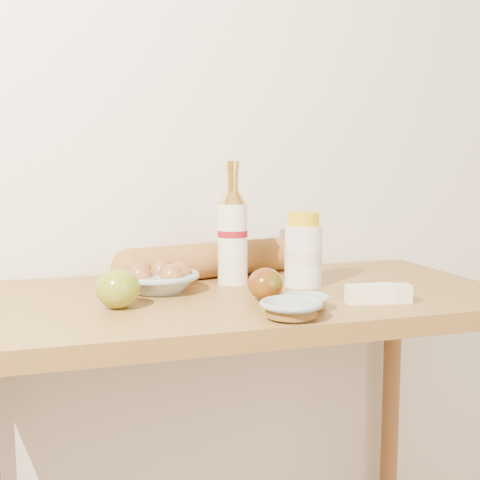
% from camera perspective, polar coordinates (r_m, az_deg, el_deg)
% --- Properties ---
extents(back_wall, '(3.50, 0.02, 2.60)m').
position_cam_1_polar(back_wall, '(1.62, -3.81, 11.42)').
color(back_wall, silver).
rests_on(back_wall, ground).
extents(table, '(1.20, 0.60, 0.90)m').
position_cam_1_polar(table, '(1.36, -0.38, -10.11)').
color(table, '#A67435').
rests_on(table, ground).
extents(bourbon_bottle, '(0.08, 0.08, 0.29)m').
position_cam_1_polar(bourbon_bottle, '(1.41, -0.71, 0.54)').
color(bourbon_bottle, white).
rests_on(bourbon_bottle, table).
extents(cream_bottle, '(0.11, 0.11, 0.17)m').
position_cam_1_polar(cream_bottle, '(1.39, 6.03, -1.12)').
color(cream_bottle, white).
rests_on(cream_bottle, table).
extents(egg_bowl, '(0.24, 0.24, 0.07)m').
position_cam_1_polar(egg_bowl, '(1.35, -7.78, -3.72)').
color(egg_bowl, '#95A29D').
rests_on(egg_bowl, table).
extents(baguette, '(0.53, 0.22, 0.09)m').
position_cam_1_polar(baguette, '(1.50, -2.50, -1.89)').
color(baguette, '#B47837').
rests_on(baguette, table).
extents(apple_yellowgreen, '(0.11, 0.11, 0.08)m').
position_cam_1_polar(apple_yellowgreen, '(1.20, -11.50, -4.52)').
color(apple_yellowgreen, olive).
rests_on(apple_yellowgreen, table).
extents(apple_redgreen_right, '(0.07, 0.07, 0.07)m').
position_cam_1_polar(apple_redgreen_right, '(1.25, 2.44, -4.19)').
color(apple_redgreen_right, maroon).
rests_on(apple_redgreen_right, table).
extents(sugar_bowl, '(0.14, 0.14, 0.03)m').
position_cam_1_polar(sugar_bowl, '(1.11, 4.86, -6.54)').
color(sugar_bowl, '#95A29E').
rests_on(sugar_bowl, table).
extents(syrup_bowl, '(0.10, 0.10, 0.03)m').
position_cam_1_polar(syrup_bowl, '(1.18, 6.21, -5.83)').
color(syrup_bowl, '#95A29C').
rests_on(syrup_bowl, table).
extents(butter_stick, '(0.14, 0.06, 0.04)m').
position_cam_1_polar(butter_stick, '(1.26, 12.98, -4.99)').
color(butter_stick, beige).
rests_on(butter_stick, table).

